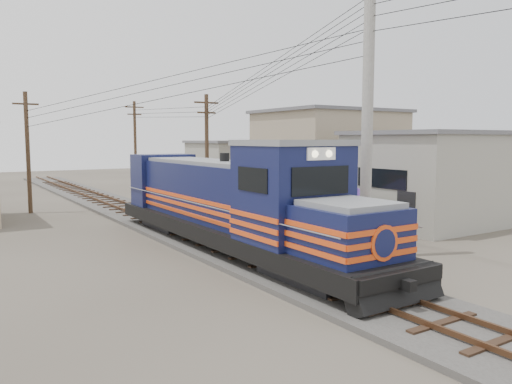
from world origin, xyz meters
TOP-DOWN VIEW (x-y plane):
  - ground at (0.00, 0.00)m, footprint 120.00×120.00m
  - ballast at (0.00, 10.00)m, footprint 3.60×70.00m
  - track at (0.00, 10.00)m, footprint 1.15×70.00m
  - locomotive at (0.00, 2.98)m, footprint 3.06×16.67m
  - utility_pole_main at (3.50, -0.50)m, footprint 0.40×0.40m
  - wooden_pole_mid at (4.50, 14.00)m, footprint 1.60×0.24m
  - wooden_pole_far at (4.80, 28.00)m, footprint 1.60×0.24m
  - wooden_pole_left at (-5.00, 18.00)m, footprint 1.60×0.24m
  - power_lines at (-0.14, 8.49)m, footprint 9.65×19.00m
  - shophouse_front at (11.50, 3.00)m, footprint 7.35×6.30m
  - shophouse_mid at (12.50, 12.00)m, footprint 8.40×7.35m
  - shophouse_back at (11.00, 22.00)m, footprint 6.30×6.30m
  - billboard at (4.31, 1.86)m, footprint 2.17×0.27m
  - market_umbrella at (6.10, 3.37)m, footprint 2.83×2.83m
  - vendor at (7.26, 6.26)m, footprint 0.76×0.62m
  - plant_nursery at (5.71, 3.18)m, footprint 3.29×3.40m

SIDE VIEW (x-z plane):
  - ground at x=0.00m, z-range 0.00..0.00m
  - ballast at x=0.00m, z-range 0.00..0.16m
  - track at x=0.00m, z-range 0.20..0.32m
  - plant_nursery at x=5.71m, z-range -0.06..1.06m
  - vendor at x=7.26m, z-range 0.00..1.79m
  - locomotive at x=0.00m, z-range -0.27..3.86m
  - market_umbrella at x=6.10m, z-range 0.91..3.29m
  - shophouse_back at x=11.00m, z-range 0.01..4.21m
  - shophouse_front at x=11.50m, z-range 0.01..4.71m
  - billboard at x=4.31m, z-range 0.80..4.15m
  - shophouse_mid at x=12.50m, z-range 0.01..6.21m
  - wooden_pole_mid at x=4.50m, z-range 0.18..7.18m
  - wooden_pole_left at x=-5.00m, z-range 0.18..7.18m
  - wooden_pole_far at x=4.80m, z-range 0.18..7.68m
  - utility_pole_main at x=3.50m, z-range 0.00..10.00m
  - power_lines at x=-0.14m, z-range 5.91..9.21m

